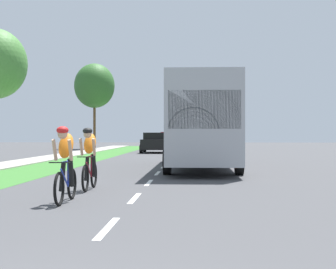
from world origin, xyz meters
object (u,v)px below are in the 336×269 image
object	(u,v)px
sedan_black	(155,142)
pickup_maroon	(169,139)
bus_silver	(201,121)
cyclist_lead	(65,164)
street_tree_far	(94,86)
cyclist_trailing	(89,158)
suv_dark_green	(193,139)

from	to	relation	value
sedan_black	pickup_maroon	bearing A→B (deg)	89.67
bus_silver	sedan_black	size ratio (longest dim) A/B	2.70
cyclist_lead	street_tree_far	world-z (taller)	street_tree_far
cyclist_trailing	suv_dark_green	distance (m)	34.83
bus_silver	street_tree_far	distance (m)	27.76
bus_silver	sedan_black	bearing A→B (deg)	101.21
cyclist_lead	pickup_maroon	distance (m)	47.84
bus_silver	pickup_maroon	size ratio (longest dim) A/B	2.27
cyclist_lead	suv_dark_green	bearing A→B (deg)	85.91
pickup_maroon	street_tree_far	bearing A→B (deg)	-120.44
cyclist_trailing	pickup_maroon	size ratio (longest dim) A/B	0.34
sedan_black	cyclist_lead	bearing A→B (deg)	-89.39
sedan_black	bus_silver	bearing A→B (deg)	-78.79
sedan_black	pickup_maroon	world-z (taller)	pickup_maroon
cyclist_trailing	street_tree_far	distance (m)	35.35
cyclist_trailing	pickup_maroon	xyz separation A→B (m)	(-0.18, 45.46, 0.02)
bus_silver	suv_dark_green	size ratio (longest dim) A/B	2.47
bus_silver	suv_dark_green	distance (m)	26.13
cyclist_lead	pickup_maroon	xyz separation A→B (m)	(-0.17, 47.84, 0.02)
cyclist_lead	suv_dark_green	size ratio (longest dim) A/B	0.37
suv_dark_green	pickup_maroon	distance (m)	11.10
cyclist_trailing	pickup_maroon	distance (m)	45.46
cyclist_trailing	suv_dark_green	bearing A→B (deg)	85.64
sedan_black	suv_dark_green	size ratio (longest dim) A/B	0.91
bus_silver	pickup_maroon	bearing A→B (deg)	94.89
suv_dark_green	pickup_maroon	bearing A→B (deg)	104.75
suv_dark_green	street_tree_far	size ratio (longest dim) A/B	0.58
cyclist_trailing	pickup_maroon	bearing A→B (deg)	90.23
suv_dark_green	bus_silver	bearing A→B (deg)	-89.28
sedan_black	street_tree_far	distance (m)	12.36
suv_dark_green	street_tree_far	xyz separation A→B (m)	(-9.38, -0.41, 5.02)
cyclist_lead	pickup_maroon	size ratio (longest dim) A/B	0.34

